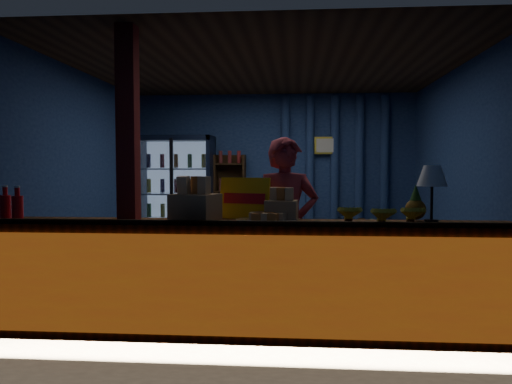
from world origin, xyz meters
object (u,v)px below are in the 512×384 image
shopkeeper (286,227)px  green_chair (359,241)px  pastry_tray (266,219)px  table_lamp (432,178)px

shopkeeper → green_chair: (1.03, 2.77, -0.53)m
shopkeeper → pastry_tray: (-0.16, -0.54, 0.13)m
green_chair → table_lamp: (0.15, -3.32, 1.01)m
pastry_tray → table_lamp: (1.34, -0.01, 0.34)m
shopkeeper → pastry_tray: size_ratio=3.30×
pastry_tray → table_lamp: table_lamp is taller
pastry_tray → table_lamp: size_ratio=1.08×
pastry_tray → table_lamp: bearing=-0.3°
shopkeeper → green_chair: 3.00m
green_chair → table_lamp: bearing=78.1°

